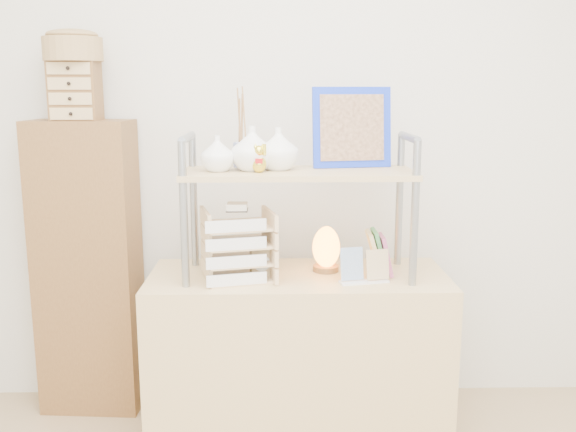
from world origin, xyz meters
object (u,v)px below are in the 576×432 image
at_px(letter_tray, 238,249).
at_px(desk, 298,361).
at_px(salt_lamp, 326,248).
at_px(cabinet, 88,268).

bearing_deg(letter_tray, desk, 14.25).
bearing_deg(salt_lamp, desk, -157.66).
distance_m(cabinet, letter_tray, 0.86).
height_order(letter_tray, salt_lamp, letter_tray).
bearing_deg(cabinet, desk, -16.86).
bearing_deg(desk, letter_tray, -165.75).
height_order(desk, salt_lamp, salt_lamp).
xyz_separation_m(cabinet, letter_tray, (0.71, -0.43, 0.20)).
xyz_separation_m(letter_tray, salt_lamp, (0.35, 0.11, -0.03)).
height_order(desk, letter_tray, letter_tray).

